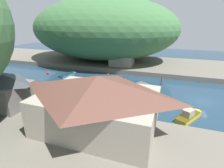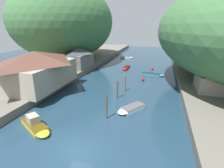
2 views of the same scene
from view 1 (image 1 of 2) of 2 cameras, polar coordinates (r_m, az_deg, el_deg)
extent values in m
plane|color=#1E384C|center=(42.68, -16.42, 0.26)|extent=(130.00, 130.00, 0.00)
cube|color=#666056|center=(61.40, -4.40, 7.50)|extent=(22.00, 120.00, 1.27)
ellipsoid|color=#3D6B3D|center=(60.49, -2.94, 17.51)|extent=(34.66, 48.53, 19.99)
cube|color=gray|center=(21.60, -4.46, -8.50)|extent=(9.93, 13.68, 4.45)
pyramid|color=brown|center=(20.25, -4.71, -0.24)|extent=(10.73, 14.77, 2.17)
cube|color=slate|center=(32.21, -32.51, -2.64)|extent=(5.51, 9.13, 3.69)
cube|color=gray|center=(52.44, 3.22, 7.72)|extent=(5.58, 6.45, 2.90)
pyramid|color=#4C4C51|center=(52.05, 3.26, 9.92)|extent=(6.03, 6.96, 1.18)
cube|color=teal|center=(47.66, -14.57, 2.80)|extent=(4.87, 2.37, 0.52)
ellipsoid|color=teal|center=(49.30, -12.75, 3.51)|extent=(2.56, 1.91, 0.52)
cube|color=#132A33|center=(47.58, -14.60, 3.11)|extent=(4.97, 2.42, 0.03)
cube|color=gold|center=(28.65, 23.55, -9.90)|extent=(4.91, 3.83, 0.62)
ellipsoid|color=gold|center=(30.58, 25.55, -8.28)|extent=(2.84, 2.58, 0.62)
cube|color=#4C3E0E|center=(28.50, 23.64, -9.33)|extent=(5.01, 3.91, 0.03)
cube|color=#9E937F|center=(28.15, 23.64, -8.55)|extent=(2.02, 1.86, 1.02)
cube|color=red|center=(45.58, -25.68, 0.68)|extent=(1.56, 3.94, 0.56)
ellipsoid|color=red|center=(44.20, -23.98, 0.38)|extent=(1.38, 2.01, 0.56)
cube|color=#450A0A|center=(45.50, -25.73, 1.04)|extent=(1.59, 4.02, 0.03)
cube|color=white|center=(39.13, 10.75, -0.53)|extent=(3.56, 4.12, 0.65)
ellipsoid|color=white|center=(37.93, 12.85, -1.35)|extent=(2.39, 2.48, 0.65)
cube|color=#525252|center=(39.02, 10.78, -0.06)|extent=(3.63, 4.20, 0.03)
cylinder|color=#4C3D2D|center=(35.43, 15.67, -0.63)|extent=(0.22, 0.22, 3.54)
sphere|color=#4C3D2D|center=(34.86, 15.94, 2.17)|extent=(0.20, 0.20, 0.20)
cylinder|color=#4C3D2D|center=(36.26, 3.99, 0.20)|extent=(0.27, 0.27, 3.11)
sphere|color=#4C3D2D|center=(35.76, 4.05, 2.62)|extent=(0.24, 0.24, 0.24)
cylinder|color=brown|center=(37.88, -1.27, 1.03)|extent=(0.30, 0.30, 3.00)
sphere|color=brown|center=(37.40, -1.28, 3.29)|extent=(0.27, 0.27, 0.27)
sphere|color=red|center=(51.26, -20.32, 3.43)|extent=(0.61, 0.61, 0.61)
cone|color=red|center=(51.15, -20.38, 3.92)|extent=(0.30, 0.30, 0.30)
sphere|color=red|center=(43.80, -9.85, 1.78)|extent=(0.70, 0.70, 0.70)
cone|color=red|center=(43.64, -9.89, 2.44)|extent=(0.35, 0.35, 0.35)
cylinder|color=#282D3D|center=(23.50, 8.75, -11.21)|extent=(0.13, 0.13, 0.85)
cylinder|color=#282D3D|center=(23.56, 8.35, -11.09)|extent=(0.13, 0.13, 0.85)
cube|color=gold|center=(23.16, 8.64, -9.59)|extent=(0.31, 0.43, 0.62)
sphere|color=tan|center=(22.96, 8.69, -8.68)|extent=(0.22, 0.22, 0.22)
cylinder|color=#282D3D|center=(23.60, 5.20, -10.90)|extent=(0.13, 0.13, 0.85)
cylinder|color=#282D3D|center=(23.64, 4.78, -10.82)|extent=(0.13, 0.13, 0.85)
cube|color=gold|center=(23.25, 5.05, -9.30)|extent=(0.25, 0.40, 0.62)
sphere|color=#9E7051|center=(23.05, 5.08, -8.39)|extent=(0.22, 0.22, 0.22)
camera|label=2|loc=(44.30, 46.13, 12.27)|focal=28.00mm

